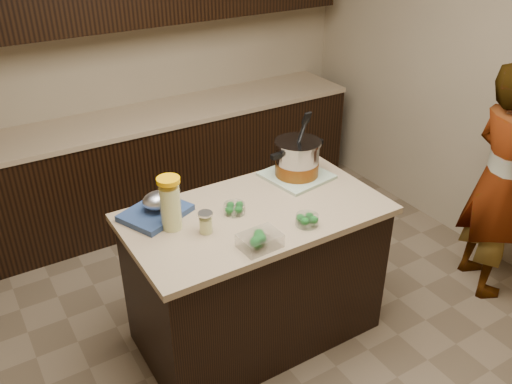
{
  "coord_description": "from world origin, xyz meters",
  "views": [
    {
      "loc": [
        -1.35,
        -2.2,
        2.48
      ],
      "look_at": [
        0.0,
        0.0,
        1.02
      ],
      "focal_mm": 38.0,
      "sensor_mm": 36.0,
      "label": 1
    }
  ],
  "objects_px": {
    "island": "(256,274)",
    "lemonade_pitcher": "(170,205)",
    "stock_pot": "(297,160)",
    "person": "(500,182)"
  },
  "relations": [
    {
      "from": "island",
      "to": "lemonade_pitcher",
      "type": "distance_m",
      "value": 0.75
    },
    {
      "from": "island",
      "to": "stock_pot",
      "type": "relative_size",
      "value": 3.63
    },
    {
      "from": "island",
      "to": "lemonade_pitcher",
      "type": "height_order",
      "value": "lemonade_pitcher"
    },
    {
      "from": "island",
      "to": "person",
      "type": "bearing_deg",
      "value": -13.64
    },
    {
      "from": "stock_pot",
      "to": "person",
      "type": "xyz_separation_m",
      "value": [
        1.19,
        -0.6,
        -0.21
      ]
    },
    {
      "from": "stock_pot",
      "to": "island",
      "type": "bearing_deg",
      "value": -158.37
    },
    {
      "from": "island",
      "to": "person",
      "type": "height_order",
      "value": "person"
    },
    {
      "from": "stock_pot",
      "to": "lemonade_pitcher",
      "type": "relative_size",
      "value": 1.38
    },
    {
      "from": "stock_pot",
      "to": "person",
      "type": "distance_m",
      "value": 1.35
    },
    {
      "from": "stock_pot",
      "to": "person",
      "type": "height_order",
      "value": "person"
    }
  ]
}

